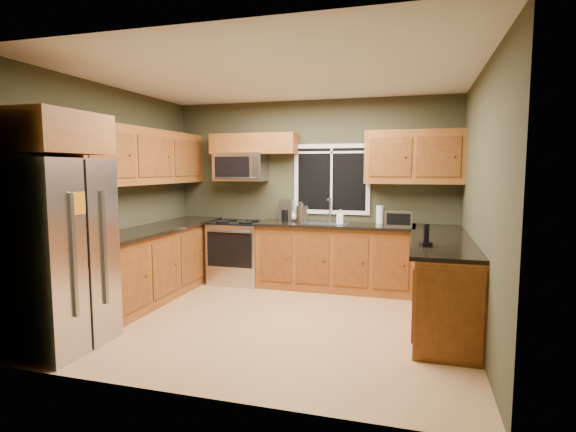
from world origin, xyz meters
The scene contains 29 objects.
floor centered at (0.00, 0.00, 0.00)m, with size 4.20×4.20×0.00m, color #B2804E.
ceiling centered at (0.00, 0.00, 2.70)m, with size 4.20×4.20×0.00m, color white.
back_wall centered at (0.00, 1.80, 1.35)m, with size 4.20×4.20×0.00m, color #393723.
front_wall centered at (0.00, -1.80, 1.35)m, with size 4.20×4.20×0.00m, color #393723.
left_wall centered at (-2.10, 0.00, 1.35)m, with size 3.60×3.60×0.00m, color #393723.
right_wall centered at (2.10, 0.00, 1.35)m, with size 3.60×3.60×0.00m, color #393723.
window centered at (0.30, 1.78, 1.55)m, with size 1.12×0.03×1.02m.
base_cabinets_left centered at (-1.80, 0.48, 0.45)m, with size 0.60×2.65×0.90m, color brown.
countertop_left centered at (-1.78, 0.48, 0.92)m, with size 0.65×2.65×0.04m, color black.
base_cabinets_back centered at (0.42, 1.50, 0.45)m, with size 2.17×0.60×0.90m, color brown.
countertop_back centered at (0.42, 1.48, 0.92)m, with size 2.17×0.65×0.04m, color black.
base_cabinets_peninsula centered at (1.80, 0.54, 0.45)m, with size 0.60×2.52×0.90m.
countertop_peninsula centered at (1.78, 0.55, 0.92)m, with size 0.65×2.50×0.04m, color black.
upper_cabinets_left centered at (-1.94, 0.48, 1.86)m, with size 0.33×2.65×0.72m, color brown.
upper_cabinets_back_left centered at (-0.85, 1.64, 2.07)m, with size 1.30×0.33×0.30m, color brown.
upper_cabinets_back_right centered at (1.45, 1.64, 1.86)m, with size 1.30×0.33×0.72m, color brown.
upper_cabinet_over_fridge centered at (-1.74, -1.30, 2.03)m, with size 0.72×0.90×0.38m, color brown.
refrigerator centered at (-1.74, -1.30, 0.90)m, with size 0.74×0.90×1.80m.
range centered at (-1.05, 1.47, 0.47)m, with size 0.76×0.69×0.94m.
microwave centered at (-1.05, 1.61, 1.73)m, with size 0.76×0.41×0.42m.
sink centered at (0.30, 1.49, 0.95)m, with size 0.60×0.42×0.36m.
toaster_oven centered at (1.28, 1.39, 1.05)m, with size 0.36×0.28×0.22m.
coffee_maker centered at (-0.34, 1.64, 1.09)m, with size 0.21×0.27×0.31m.
kettle centered at (-0.05, 1.42, 1.08)m, with size 0.19×0.19×0.30m.
paper_towel_roll centered at (1.01, 1.68, 1.06)m, with size 0.14×0.14×0.28m.
soap_bottle_a centered at (-0.15, 1.70, 1.08)m, with size 0.11×0.11×0.27m, color #C47612.
soap_bottle_b centered at (0.48, 1.50, 1.04)m, with size 0.09×0.09×0.20m, color white.
soap_bottle_c centered at (-0.25, 1.63, 1.02)m, with size 0.13×0.13×0.17m, color white.
cordless_phone centered at (1.60, -0.11, 1.01)m, with size 0.13×0.13×0.22m.
Camera 1 is at (1.50, -4.69, 1.71)m, focal length 28.00 mm.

